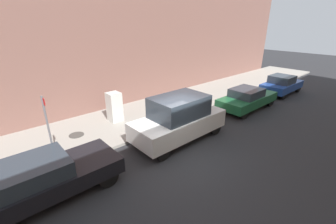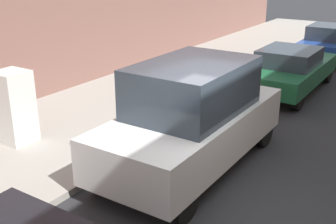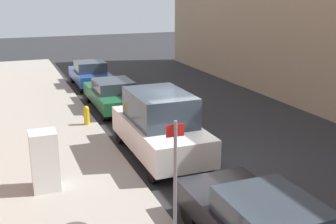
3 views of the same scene
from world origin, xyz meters
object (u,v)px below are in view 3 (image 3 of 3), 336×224
object	(u,v)px
street_sign_post	(175,181)
fire_hydrant	(87,115)
parked_van_white	(160,125)
parked_hatchback_blue	(90,74)
discarded_refrigerator	(45,161)
parked_sedan_green	(113,94)

from	to	relation	value
street_sign_post	fire_hydrant	world-z (taller)	street_sign_post
parked_van_white	parked_hatchback_blue	size ratio (longest dim) A/B	1.19
street_sign_post	parked_van_white	xyz separation A→B (m)	(1.59, 5.11, -0.61)
discarded_refrigerator	fire_hydrant	size ratio (longest dim) A/B	2.12
fire_hydrant	parked_van_white	bearing A→B (deg)	-67.18
parked_van_white	discarded_refrigerator	bearing A→B (deg)	-160.47
fire_hydrant	parked_van_white	distance (m)	4.21
street_sign_post	fire_hydrant	xyz separation A→B (m)	(-0.03, 8.96, -1.15)
discarded_refrigerator	parked_sedan_green	size ratio (longest dim) A/B	0.36
street_sign_post	parked_hatchback_blue	xyz separation A→B (m)	(1.59, 16.21, -0.94)
street_sign_post	parked_sedan_green	bearing A→B (deg)	81.92
discarded_refrigerator	parked_sedan_green	world-z (taller)	discarded_refrigerator
street_sign_post	parked_van_white	bearing A→B (deg)	72.75
parked_van_white	parked_hatchback_blue	xyz separation A→B (m)	(0.00, 11.10, -0.33)
discarded_refrigerator	street_sign_post	world-z (taller)	street_sign_post
discarded_refrigerator	parked_van_white	xyz separation A→B (m)	(3.70, 1.31, 0.13)
fire_hydrant	parked_sedan_green	xyz separation A→B (m)	(1.62, 2.21, 0.19)
discarded_refrigerator	parked_van_white	size ratio (longest dim) A/B	0.35
discarded_refrigerator	parked_hatchback_blue	world-z (taller)	discarded_refrigerator
parked_van_white	parked_sedan_green	world-z (taller)	parked_van_white
parked_sedan_green	parked_hatchback_blue	bearing A→B (deg)	90.00
street_sign_post	fire_hydrant	size ratio (longest dim) A/B	3.65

